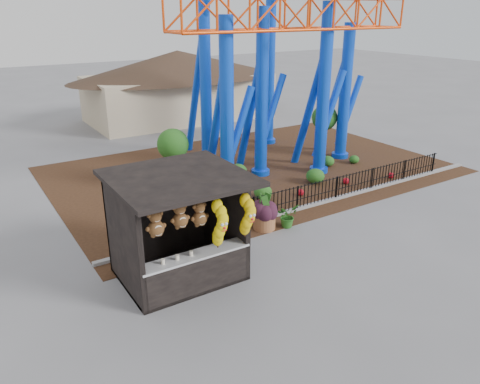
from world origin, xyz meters
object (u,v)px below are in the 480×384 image
prize_booth (182,231)px  potted_plant (287,216)px  terracotta_planter (264,221)px  roller_coaster (270,27)px

prize_booth → potted_plant: prize_booth is taller
terracotta_planter → prize_booth: bearing=-159.1°
roller_coaster → potted_plant: roller_coaster is taller
prize_booth → roller_coaster: 11.96m
prize_booth → roller_coaster: (8.09, 7.30, 4.93)m
roller_coaster → potted_plant: bearing=-119.8°
prize_booth → potted_plant: 4.86m
terracotta_planter → potted_plant: (0.79, -0.28, 0.12)m
prize_booth → roller_coaster: size_ratio=0.32×
potted_plant → roller_coaster: bearing=43.8°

